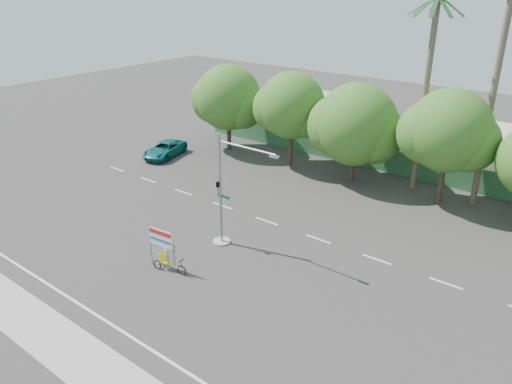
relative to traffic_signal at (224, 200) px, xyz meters
The scene contains 14 objects.
ground 5.40m from the traffic_signal, 61.13° to the right, with size 120.00×120.00×0.00m, color #33302D.
sidewalk_near 12.04m from the traffic_signal, 79.17° to the right, with size 50.00×2.40×0.12m, color gray.
fence 17.76m from the traffic_signal, 82.85° to the left, with size 38.00×0.08×2.00m, color #336B3D.
building_left 23.38m from the traffic_signal, 109.52° to the left, with size 12.00×8.00×4.00m, color beige.
building_right 24.29m from the traffic_signal, 65.15° to the left, with size 14.00×8.00×3.60m, color beige.
tree_far_left 18.45m from the traffic_signal, 130.22° to the left, with size 7.14×6.00×7.96m.
tree_left 14.99m from the traffic_signal, 109.08° to the left, with size 6.66×5.60×8.07m.
tree_center 14.15m from the traffic_signal, 85.33° to the left, with size 7.62×6.40×7.85m.
tree_right 16.38m from the traffic_signal, 59.83° to the left, with size 6.90×5.80×8.36m.
palm_tall 20.04m from the traffic_signal, 56.69° to the left, with size 3.73×3.79×17.45m.
palm_short 17.56m from the traffic_signal, 69.84° to the left, with size 3.73×3.79×14.45m.
traffic_signal is the anchor object (origin of this frame).
trike_billboard 4.68m from the traffic_signal, 99.49° to the right, with size 2.57×0.67×2.53m.
pickup_truck 17.59m from the traffic_signal, 149.63° to the left, with size 2.25×4.87×1.35m, color #0D5F5E.
Camera 1 is at (15.88, -16.04, 15.12)m, focal length 35.00 mm.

